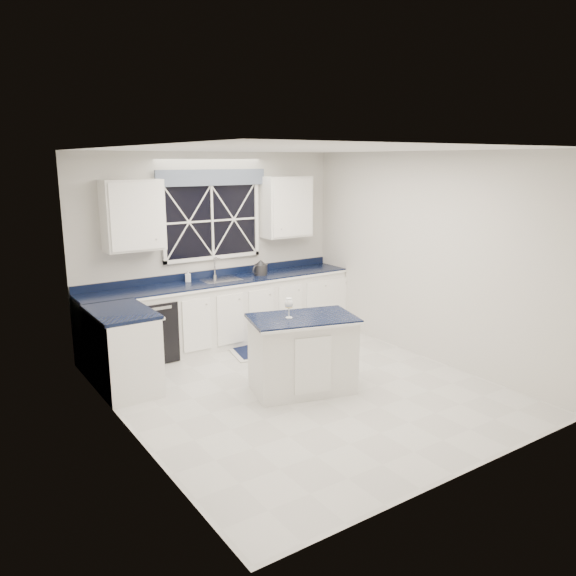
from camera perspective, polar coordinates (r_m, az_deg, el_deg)
ground at (r=6.62m, az=1.42°, el=-10.14°), size 4.50×4.50×0.00m
back_wall at (r=8.12m, az=-7.78°, el=4.01°), size 4.00×0.10×2.70m
base_cabinets at (r=7.77m, az=-8.24°, el=-3.23°), size 3.99×1.60×0.90m
countertop at (r=7.94m, az=-6.72°, el=0.67°), size 3.98×0.64×0.04m
dishwasher at (r=7.64m, az=-13.97°, el=-4.07°), size 0.60×0.58×0.82m
window at (r=8.02m, az=-7.73°, el=7.36°), size 1.65×0.09×1.26m
upper_cabinets at (r=7.91m, az=-7.35°, el=7.79°), size 3.10×0.34×0.90m
faucet at (r=8.07m, az=-7.39°, el=2.15°), size 0.05×0.20×0.30m
island at (r=6.42m, az=1.48°, el=-6.68°), size 1.32×0.99×0.87m
rug at (r=7.91m, az=-1.45°, el=-6.14°), size 1.33×0.97×0.02m
kettle at (r=8.21m, az=-2.80°, el=2.04°), size 0.31×0.23×0.23m
wine_glass at (r=6.20m, az=0.09°, el=-1.66°), size 0.10×0.10×0.23m
soap_bottle at (r=7.88m, az=-10.14°, el=1.22°), size 0.09×0.10×0.16m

